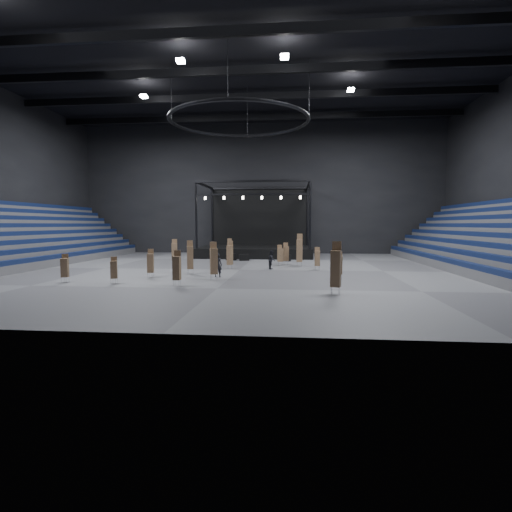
# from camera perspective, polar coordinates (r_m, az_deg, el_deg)

# --- Properties ---
(floor) EXTENTS (50.00, 50.00, 0.00)m
(floor) POSITION_cam_1_polar(r_m,az_deg,el_deg) (35.63, -2.34, -1.97)
(floor) COLOR #525355
(floor) RESTS_ON ground
(ceiling) EXTENTS (50.00, 42.00, 0.20)m
(ceiling) POSITION_cam_1_polar(r_m,az_deg,el_deg) (38.06, -2.44, 26.06)
(ceiling) COLOR black
(ceiling) RESTS_ON wall_back
(wall_back) EXTENTS (50.00, 0.20, 18.00)m
(wall_back) POSITION_cam_1_polar(r_m,az_deg,el_deg) (56.50, 0.54, 9.58)
(wall_back) COLOR black
(wall_back) RESTS_ON ground
(wall_front) EXTENTS (50.00, 0.20, 18.00)m
(wall_front) POSITION_cam_1_polar(r_m,az_deg,el_deg) (15.68, -13.78, 22.86)
(wall_front) COLOR black
(wall_front) RESTS_ON ground
(bleachers_right) EXTENTS (7.20, 40.00, 6.40)m
(bleachers_right) POSITION_cam_1_polar(r_m,az_deg,el_deg) (39.56, 32.71, 0.47)
(bleachers_right) COLOR #4F4F52
(bleachers_right) RESTS_ON floor
(stage) EXTENTS (14.00, 10.00, 9.20)m
(stage) POSITION_cam_1_polar(r_m,az_deg,el_deg) (51.60, 0.09, 1.67)
(stage) COLOR black
(stage) RESTS_ON floor
(truss_ring) EXTENTS (12.30, 12.30, 5.15)m
(truss_ring) POSITION_cam_1_polar(r_m,az_deg,el_deg) (36.52, -2.41, 18.74)
(truss_ring) COLOR black
(truss_ring) RESTS_ON ceiling
(roof_girders) EXTENTS (49.00, 30.35, 0.70)m
(roof_girders) POSITION_cam_1_polar(r_m,az_deg,el_deg) (37.77, -2.44, 24.93)
(roof_girders) COLOR black
(roof_girders) RESTS_ON ceiling
(floodlights) EXTENTS (28.60, 16.60, 0.25)m
(floodlights) POSITION_cam_1_polar(r_m,az_deg,el_deg) (33.86, -3.47, 26.31)
(floodlights) COLOR white
(floodlights) RESTS_ON roof_girders
(flight_case_left) EXTENTS (1.24, 0.91, 0.74)m
(flight_case_left) POSITION_cam_1_polar(r_m,az_deg,el_deg) (45.11, -3.58, -0.13)
(flight_case_left) COLOR black
(flight_case_left) RESTS_ON floor
(flight_case_mid) EXTENTS (1.19, 0.82, 0.72)m
(flight_case_mid) POSITION_cam_1_polar(r_m,az_deg,el_deg) (44.52, -1.71, -0.20)
(flight_case_mid) COLOR black
(flight_case_mid) RESTS_ON floor
(flight_case_right) EXTENTS (1.22, 0.83, 0.75)m
(flight_case_right) POSITION_cam_1_polar(r_m,az_deg,el_deg) (44.01, 4.22, -0.25)
(flight_case_right) COLOR black
(flight_case_right) RESTS_ON floor
(chair_stack_0) EXTENTS (0.55, 0.55, 1.83)m
(chair_stack_0) POSITION_cam_1_polar(r_m,az_deg,el_deg) (28.91, -19.64, -1.78)
(chair_stack_0) COLOR silver
(chair_stack_0) RESTS_ON floor
(chair_stack_1) EXTENTS (0.62, 0.62, 2.05)m
(chair_stack_1) POSITION_cam_1_polar(r_m,az_deg,el_deg) (39.06, 3.48, 0.22)
(chair_stack_1) COLOR silver
(chair_stack_1) RESTS_ON floor
(chair_stack_2) EXTENTS (0.67, 0.67, 3.06)m
(chair_stack_2) POSITION_cam_1_polar(r_m,az_deg,el_deg) (23.35, 11.33, -1.66)
(chair_stack_2) COLOR silver
(chair_stack_2) RESTS_ON floor
(chair_stack_3) EXTENTS (0.59, 0.59, 3.15)m
(chair_stack_3) POSITION_cam_1_polar(r_m,az_deg,el_deg) (38.42, 6.23, 0.86)
(chair_stack_3) COLOR silver
(chair_stack_3) RESTS_ON floor
(chair_stack_4) EXTENTS (0.57, 0.57, 2.55)m
(chair_stack_4) POSITION_cam_1_polar(r_m,az_deg,el_deg) (36.34, -3.75, 0.20)
(chair_stack_4) COLOR silver
(chair_stack_4) RESTS_ON floor
(chair_stack_5) EXTENTS (0.50, 0.50, 2.17)m
(chair_stack_5) POSITION_cam_1_polar(r_m,az_deg,el_deg) (31.43, -14.85, -0.91)
(chair_stack_5) COLOR silver
(chair_stack_5) RESTS_ON floor
(chair_stack_6) EXTENTS (0.62, 0.62, 2.74)m
(chair_stack_6) POSITION_cam_1_polar(r_m,az_deg,el_deg) (32.82, -9.39, -0.14)
(chair_stack_6) COLOR silver
(chair_stack_6) RESTS_ON floor
(chair_stack_7) EXTENTS (0.64, 0.64, 2.55)m
(chair_stack_7) POSITION_cam_1_polar(r_m,az_deg,el_deg) (41.23, -11.57, 0.69)
(chair_stack_7) COLOR silver
(chair_stack_7) RESTS_ON floor
(chair_stack_8) EXTENTS (0.50, 0.50, 2.62)m
(chair_stack_8) POSITION_cam_1_polar(r_m,az_deg,el_deg) (40.38, -3.80, 0.68)
(chair_stack_8) COLOR silver
(chair_stack_8) RESTS_ON floor
(chair_stack_9) EXTENTS (0.65, 0.65, 2.78)m
(chair_stack_9) POSITION_cam_1_polar(r_m,az_deg,el_deg) (29.14, -6.05, -0.64)
(chair_stack_9) COLOR silver
(chair_stack_9) RESTS_ON floor
(chair_stack_10) EXTENTS (0.47, 0.47, 2.34)m
(chair_stack_10) POSITION_cam_1_polar(r_m,az_deg,el_deg) (26.72, -11.25, -1.61)
(chair_stack_10) COLOR silver
(chair_stack_10) RESTS_ON floor
(chair_stack_11) EXTENTS (0.57, 0.57, 2.00)m
(chair_stack_11) POSITION_cam_1_polar(r_m,az_deg,el_deg) (30.72, -25.65, -1.46)
(chair_stack_11) COLOR silver
(chair_stack_11) RESTS_ON floor
(chair_stack_12) EXTENTS (0.52, 0.52, 2.06)m
(chair_stack_12) POSITION_cam_1_polar(r_m,az_deg,el_deg) (29.82, 11.76, -1.20)
(chair_stack_12) COLOR silver
(chair_stack_12) RESTS_ON floor
(chair_stack_13) EXTENTS (0.58, 0.58, 2.23)m
(chair_stack_13) POSITION_cam_1_polar(r_m,az_deg,el_deg) (39.89, 4.30, 0.41)
(chair_stack_13) COLOR silver
(chair_stack_13) RESTS_ON floor
(chair_stack_14) EXTENTS (0.46, 0.46, 2.03)m
(chair_stack_14) POSITION_cam_1_polar(r_m,az_deg,el_deg) (35.71, 8.75, -0.27)
(chair_stack_14) COLOR silver
(chair_stack_14) RESTS_ON floor
(man_center) EXTENTS (0.69, 0.46, 1.85)m
(man_center) POSITION_cam_1_polar(r_m,az_deg,el_deg) (30.71, -5.51, -1.30)
(man_center) COLOR black
(man_center) RESTS_ON floor
(crew_member) EXTENTS (0.77, 0.92, 1.71)m
(crew_member) POSITION_cam_1_polar(r_m,az_deg,el_deg) (35.99, 2.28, -0.54)
(crew_member) COLOR black
(crew_member) RESTS_ON floor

